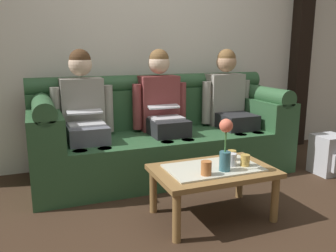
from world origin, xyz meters
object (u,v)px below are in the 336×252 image
person_left (84,113)px  flower_vase (225,144)px  coffee_table (213,175)px  cup_far_center (206,168)px  cup_far_left (232,160)px  backpack_right (329,155)px  person_middle (163,108)px  couch (163,137)px  person_right (230,103)px  cup_near_left (245,160)px  cup_near_right (232,155)px

person_left → flower_vase: 1.39m
coffee_table → cup_far_center: 0.21m
person_left → coffee_table: size_ratio=1.42×
cup_far_left → backpack_right: cup_far_left is taller
person_middle → cup_far_center: person_middle is taller
couch → coffee_table: bearing=-90.0°
coffee_table → backpack_right: (1.53, 0.40, -0.13)m
person_middle → person_right: 0.75m
cup_near_left → person_left: bearing=131.9°
person_middle → flower_vase: bearing=-88.1°
cup_near_left → cup_far_left: 0.10m
cup_near_left → cup_far_center: (-0.35, -0.07, 0.01)m
couch → cup_far_center: couch is taller
person_middle → coffee_table: bearing=-90.0°
person_right → cup_near_left: (-0.52, -1.10, -0.23)m
cup_far_center → backpack_right: (1.65, 0.53, -0.24)m
cup_near_left → cup_far_center: 0.36m
person_right → flower_vase: size_ratio=3.30×
person_left → cup_far_center: 1.35m
person_right → cup_far_center: size_ratio=12.71×
coffee_table → cup_near_left: (0.23, -0.06, 0.10)m
person_right → couch: bearing=179.7°
cup_far_center → backpack_right: 1.75m
cup_near_right → backpack_right: size_ratio=0.19×
flower_vase → backpack_right: flower_vase is taller
person_middle → cup_near_right: bearing=-77.3°
couch → cup_near_left: size_ratio=29.85×
flower_vase → backpack_right: 1.61m
couch → cup_far_center: size_ratio=25.83×
person_right → backpack_right: bearing=-39.7°
person_middle → coffee_table: (0.00, -1.04, -0.33)m
cup_near_left → cup_near_right: (-0.02, 0.15, -0.00)m
person_left → person_right: same height
person_left → coffee_table: (0.75, -1.04, -0.33)m
cup_near_right → cup_far_left: 0.13m
person_middle → flower_vase: (0.04, -1.14, -0.08)m
flower_vase → cup_far_center: size_ratio=3.85×
person_right → cup_far_center: bearing=-126.8°
person_middle → cup_near_left: bearing=-78.1°
cup_far_center → cup_far_left: bearing=22.8°
cup_near_left → cup_near_right: 0.15m
flower_vase → cup_near_right: size_ratio=4.91×
person_right → flower_vase: person_right is taller
person_left → cup_near_right: size_ratio=16.22×
couch → coffee_table: size_ratio=2.88×
person_right → person_middle: bearing=-179.9°
cup_near_right → cup_far_center: bearing=-146.2°
cup_near_right → coffee_table: bearing=-155.5°
person_middle → cup_near_left: person_middle is taller
person_middle → cup_near_left: (0.23, -1.10, -0.23)m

